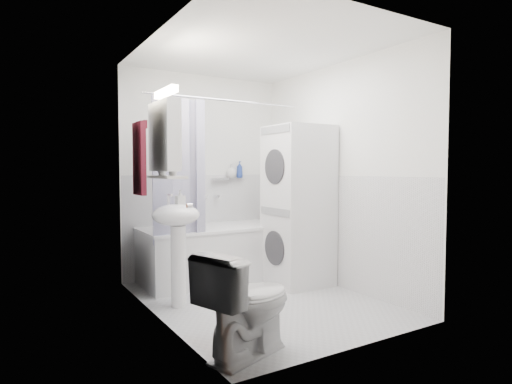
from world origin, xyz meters
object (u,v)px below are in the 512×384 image
sink (177,231)px  toilet (247,303)px  bathtub (213,250)px  washer_dryer (298,205)px

sink → toilet: bearing=-88.4°
bathtub → toilet: size_ratio=2.23×
sink → toilet: 1.28m
bathtub → washer_dryer: 1.10m
bathtub → sink: bearing=-135.4°
sink → toilet: size_ratio=1.43×
bathtub → sink: sink is taller
sink → bathtub: bearing=44.6°
bathtub → sink: 1.05m
bathtub → sink: size_ratio=1.56×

